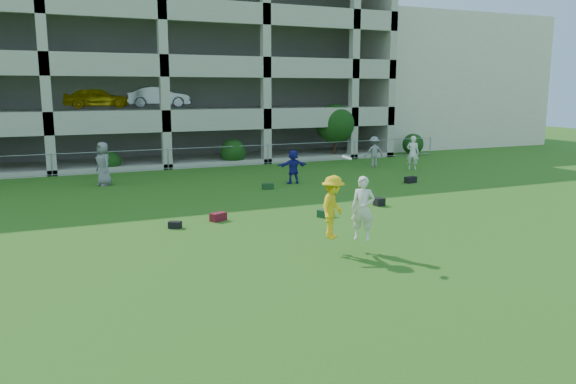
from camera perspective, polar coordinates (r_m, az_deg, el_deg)
name	(u,v)px	position (r m, az deg, el deg)	size (l,w,h in m)	color
ground	(328,266)	(14.44, 4.09, -7.52)	(100.00, 100.00, 0.00)	#235114
stucco_building	(413,82)	(49.79, 12.61, 10.81)	(16.00, 14.00, 10.00)	beige
bystander_c	(103,164)	(27.48, -18.25, 2.73)	(0.99, 0.65, 2.03)	slate
bystander_d	(293,167)	(26.69, 0.52, 2.59)	(1.49, 0.48, 1.61)	navy
bystander_e	(413,153)	(32.10, 12.56, 3.92)	(0.69, 0.45, 1.89)	white
bystander_f	(374,152)	(32.80, 8.72, 4.06)	(1.14, 0.65, 1.76)	gray
bag_red_a	(218,217)	(19.33, -7.10, -2.52)	(0.55, 0.30, 0.28)	#5C0F16
bag_black_b	(175,225)	(18.56, -11.41, -3.28)	(0.40, 0.25, 0.22)	black
bag_green_c	(325,213)	(19.82, 3.78, -2.16)	(0.50, 0.35, 0.26)	#143820
crate_d	(379,202)	(21.94, 9.25, -0.99)	(0.35, 0.35, 0.30)	black
bag_black_e	(411,180)	(27.58, 12.34, 1.23)	(0.60, 0.30, 0.30)	black
bag_green_g	(268,186)	(25.27, -2.06, 0.58)	(0.50, 0.30, 0.25)	#13351F
frisbee_contest	(341,207)	(15.29, 5.44, -1.57)	(1.83, 1.23, 2.38)	yellow
parking_garage	(138,66)	(40.36, -15.03, 12.30)	(30.00, 14.00, 12.00)	#9E998C
fence	(168,159)	(32.01, -12.09, 3.32)	(36.06, 0.06, 1.20)	gray
shrub_row	(242,139)	(33.81, -4.74, 5.41)	(34.38, 2.52, 3.50)	#163D11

